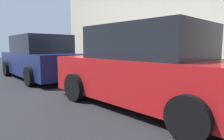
# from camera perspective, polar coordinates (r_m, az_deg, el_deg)

# --- Properties ---
(ground_plane) EXTENTS (40.00, 40.00, 0.00)m
(ground_plane) POSITION_cam_1_polar(r_m,az_deg,el_deg) (7.91, -3.49, -2.42)
(ground_plane) COLOR black
(sidewalk_curb) EXTENTS (18.00, 5.00, 0.14)m
(sidewalk_curb) POSITION_cam_1_polar(r_m,az_deg,el_deg) (9.69, 7.82, -0.36)
(sidewalk_curb) COLOR #ADA89E
(sidewalk_curb) RESTS_ON ground_plane
(suitcase_red_0) EXTENTS (0.46, 0.26, 0.91)m
(suitcase_red_0) POSITION_cam_1_polar(r_m,az_deg,el_deg) (6.03, 21.41, -1.51)
(suitcase_red_0) COLOR red
(suitcase_red_0) RESTS_ON sidewalk_curb
(suitcase_silver_1) EXTENTS (0.44, 0.26, 0.72)m
(suitcase_silver_1) POSITION_cam_1_polar(r_m,az_deg,el_deg) (6.28, 17.26, -0.77)
(suitcase_silver_1) COLOR #9EA0A8
(suitcase_silver_1) RESTS_ON sidewalk_curb
(suitcase_olive_2) EXTENTS (0.50, 0.24, 0.74)m
(suitcase_olive_2) POSITION_cam_1_polar(r_m,az_deg,el_deg) (6.58, 13.37, -0.22)
(suitcase_olive_2) COLOR #59601E
(suitcase_olive_2) RESTS_ON sidewalk_curb
(suitcase_navy_3) EXTENTS (0.50, 0.22, 1.09)m
(suitcase_navy_3) POSITION_cam_1_polar(r_m,az_deg,el_deg) (6.96, 9.90, 0.66)
(suitcase_navy_3) COLOR navy
(suitcase_navy_3) RESTS_ON sidewalk_curb
(suitcase_maroon_4) EXTENTS (0.36, 0.24, 0.94)m
(suitcase_maroon_4) POSITION_cam_1_polar(r_m,az_deg,el_deg) (7.21, 6.32, 0.47)
(suitcase_maroon_4) COLOR maroon
(suitcase_maroon_4) RESTS_ON sidewalk_curb
(suitcase_black_5) EXTENTS (0.40, 0.20, 0.60)m
(suitcase_black_5) POSITION_cam_1_polar(r_m,az_deg,el_deg) (7.50, 3.65, 0.26)
(suitcase_black_5) COLOR black
(suitcase_black_5) RESTS_ON sidewalk_curb
(suitcase_teal_6) EXTENTS (0.43, 0.22, 0.85)m
(suitcase_teal_6) POSITION_cam_1_polar(r_m,az_deg,el_deg) (7.81, 0.97, 0.61)
(suitcase_teal_6) COLOR #0F606B
(suitcase_teal_6) RESTS_ON sidewalk_curb
(suitcase_red_7) EXTENTS (0.40, 0.20, 0.96)m
(suitcase_red_7) POSITION_cam_1_polar(r_m,az_deg,el_deg) (8.14, -1.44, 1.36)
(suitcase_red_7) COLOR red
(suitcase_red_7) RESTS_ON sidewalk_curb
(suitcase_silver_8) EXTENTS (0.49, 0.20, 0.94)m
(suitcase_silver_8) POSITION_cam_1_polar(r_m,az_deg,el_deg) (8.50, -3.92, 1.69)
(suitcase_silver_8) COLOR #9EA0A8
(suitcase_silver_8) RESTS_ON sidewalk_curb
(suitcase_olive_9) EXTENTS (0.49, 0.24, 0.83)m
(suitcase_olive_9) POSITION_cam_1_polar(r_m,az_deg,el_deg) (9.00, -5.72, 1.26)
(suitcase_olive_9) COLOR #59601E
(suitcase_olive_9) RESTS_ON sidewalk_curb
(fire_hydrant) EXTENTS (0.39, 0.21, 0.74)m
(fire_hydrant) POSITION_cam_1_polar(r_m,az_deg,el_deg) (9.68, -9.05, 2.32)
(fire_hydrant) COLOR red
(fire_hydrant) RESTS_ON sidewalk_curb
(bollard_post) EXTENTS (0.12, 0.12, 0.72)m
(bollard_post) POSITION_cam_1_polar(r_m,az_deg,el_deg) (10.13, -11.82, 2.32)
(bollard_post) COLOR brown
(bollard_post) RESTS_ON sidewalk_curb
(parked_car_red_0) EXTENTS (4.42, 2.15, 1.70)m
(parked_car_red_0) POSITION_cam_1_polar(r_m,az_deg,el_deg) (4.26, 10.42, 0.34)
(parked_car_red_0) COLOR #AD1619
(parked_car_red_0) RESTS_ON ground_plane
(parked_car_navy_1) EXTENTS (4.87, 2.30, 1.70)m
(parked_car_navy_1) POSITION_cam_1_polar(r_m,az_deg,el_deg) (8.45, -19.85, 3.19)
(parked_car_navy_1) COLOR #141E4C
(parked_car_navy_1) RESTS_ON ground_plane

